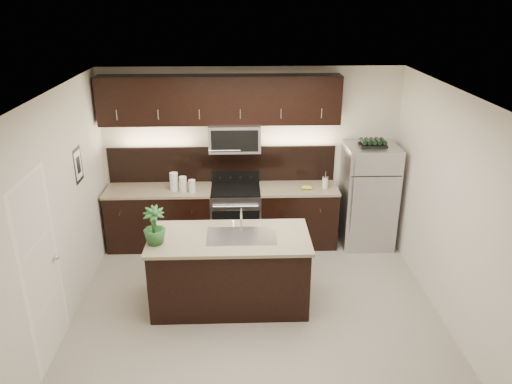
% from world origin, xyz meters
% --- Properties ---
extents(ground, '(4.50, 4.50, 0.00)m').
position_xyz_m(ground, '(0.00, 0.00, 0.00)').
color(ground, gray).
rests_on(ground, ground).
extents(room_walls, '(4.52, 4.02, 2.71)m').
position_xyz_m(room_walls, '(-0.11, -0.04, 1.70)').
color(room_walls, beige).
rests_on(room_walls, ground).
extents(counter_run, '(3.51, 0.65, 0.94)m').
position_xyz_m(counter_run, '(-0.46, 1.69, 0.47)').
color(counter_run, black).
rests_on(counter_run, ground).
extents(upper_fixtures, '(3.49, 0.40, 1.66)m').
position_xyz_m(upper_fixtures, '(-0.43, 1.84, 2.14)').
color(upper_fixtures, black).
rests_on(upper_fixtures, counter_run).
extents(island, '(1.96, 0.96, 0.94)m').
position_xyz_m(island, '(-0.32, 0.08, 0.47)').
color(island, black).
rests_on(island, ground).
extents(sink_faucet, '(0.84, 0.50, 0.28)m').
position_xyz_m(sink_faucet, '(-0.17, 0.09, 0.96)').
color(sink_faucet, silver).
rests_on(sink_faucet, island).
extents(refrigerator, '(0.77, 0.70, 1.60)m').
position_xyz_m(refrigerator, '(1.77, 1.63, 0.80)').
color(refrigerator, '#B2B2B7').
rests_on(refrigerator, ground).
extents(wine_rack, '(0.40, 0.24, 0.10)m').
position_xyz_m(wine_rack, '(1.77, 1.63, 1.64)').
color(wine_rack, black).
rests_on(wine_rack, refrigerator).
extents(plant, '(0.31, 0.31, 0.46)m').
position_xyz_m(plant, '(-1.19, -0.07, 1.17)').
color(plant, '#204F1F').
rests_on(plant, island).
extents(canisters, '(0.39, 0.21, 0.27)m').
position_xyz_m(canisters, '(-1.06, 1.60, 1.06)').
color(canisters, silver).
rests_on(canisters, counter_run).
extents(french_press, '(0.09, 0.09, 0.26)m').
position_xyz_m(french_press, '(1.10, 1.64, 1.04)').
color(french_press, silver).
rests_on(french_press, counter_run).
extents(bananas, '(0.18, 0.15, 0.05)m').
position_xyz_m(bananas, '(0.78, 1.61, 0.97)').
color(bananas, gold).
rests_on(bananas, counter_run).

